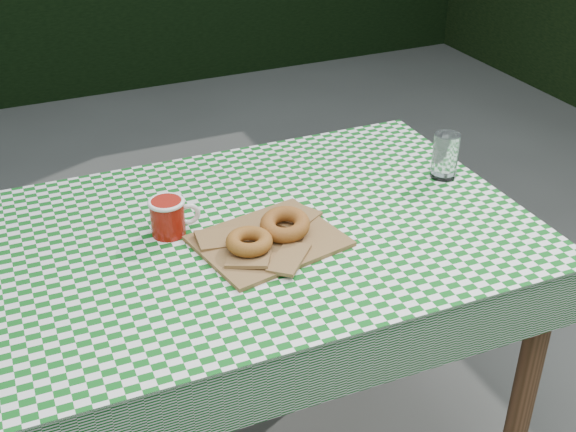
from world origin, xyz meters
The scene contains 8 objects.
ground centered at (0.00, 0.00, 0.00)m, with size 60.00×60.00×0.00m, color #4C4C47.
table centered at (0.16, -0.16, 0.38)m, with size 1.26×0.84×0.75m, color #50311B.
tablecloth centered at (0.16, -0.16, 0.75)m, with size 1.28×0.86×0.01m, color #0E5C18.
paper_bag centered at (0.17, -0.23, 0.76)m, with size 0.31×0.25×0.02m, color olive.
bagel_front centered at (0.11, -0.26, 0.79)m, with size 0.10×0.10×0.03m, color #90571D.
bagel_back centered at (0.21, -0.23, 0.79)m, with size 0.11×0.11×0.04m, color #95531E.
coffee_mug centered at (-0.03, -0.10, 0.80)m, with size 0.16×0.16×0.09m, color maroon, non-canonical shape.
drinking_glass centered at (0.71, -0.12, 0.82)m, with size 0.07×0.07×0.12m, color white.
Camera 1 is at (-0.36, -1.52, 1.65)m, focal length 45.56 mm.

